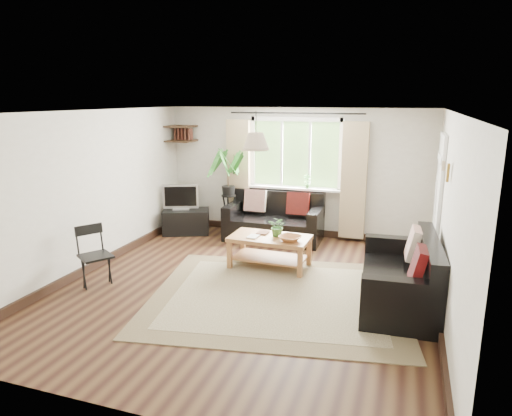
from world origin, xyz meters
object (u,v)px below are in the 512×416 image
(sofa_right, at_px, (399,273))
(tv_stand, at_px, (186,221))
(sofa_back, at_px, (274,218))
(coffee_table, at_px, (270,252))
(palm_stand, at_px, (229,192))
(folding_chair, at_px, (96,257))

(sofa_right, xyz_separation_m, tv_stand, (-4.00, 1.96, -0.18))
(sofa_back, height_order, sofa_right, sofa_right)
(sofa_right, xyz_separation_m, coffee_table, (-1.93, 0.73, -0.17))
(coffee_table, distance_m, tv_stand, 2.41)
(sofa_right, distance_m, coffee_table, 2.07)
(sofa_back, relative_size, tv_stand, 2.01)
(tv_stand, bearing_deg, palm_stand, -3.82)
(palm_stand, bearing_deg, sofa_right, -34.77)
(tv_stand, relative_size, folding_chair, 1.03)
(palm_stand, bearing_deg, coffee_table, -49.45)
(sofa_right, height_order, tv_stand, sofa_right)
(sofa_back, distance_m, sofa_right, 3.10)
(coffee_table, bearing_deg, sofa_right, -20.72)
(coffee_table, bearing_deg, sofa_back, 103.97)
(sofa_back, height_order, folding_chair, folding_chair)
(sofa_right, distance_m, folding_chair, 4.07)
(sofa_back, distance_m, tv_stand, 1.74)
(tv_stand, height_order, palm_stand, palm_stand)
(sofa_right, height_order, coffee_table, sofa_right)
(coffee_table, bearing_deg, folding_chair, -144.59)
(sofa_back, bearing_deg, sofa_right, -44.02)
(sofa_back, height_order, palm_stand, palm_stand)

